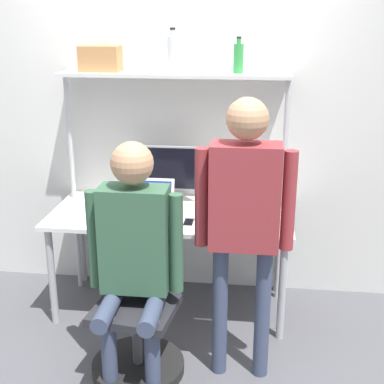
# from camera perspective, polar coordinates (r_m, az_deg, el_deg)

# --- Properties ---
(ground_plane) EXTENTS (12.00, 12.00, 0.00)m
(ground_plane) POSITION_cam_1_polar(r_m,az_deg,el_deg) (3.74, -3.11, -15.11)
(ground_plane) COLOR #4C4C51
(wall_back) EXTENTS (8.00, 0.06, 2.70)m
(wall_back) POSITION_cam_1_polar(r_m,az_deg,el_deg) (3.98, -1.43, 8.11)
(wall_back) COLOR silver
(wall_back) RESTS_ON ground_plane
(desk) EXTENTS (1.68, 0.76, 0.74)m
(desk) POSITION_cam_1_polar(r_m,az_deg,el_deg) (3.78, -2.25, -3.22)
(desk) COLOR silver
(desk) RESTS_ON ground_plane
(shelf_unit) EXTENTS (1.59, 0.30, 1.68)m
(shelf_unit) POSITION_cam_1_polar(r_m,az_deg,el_deg) (3.78, -1.86, 9.06)
(shelf_unit) COLOR silver
(shelf_unit) RESTS_ON ground_plane
(monitor) EXTENTS (0.51, 0.19, 0.42)m
(monitor) POSITION_cam_1_polar(r_m,az_deg,el_deg) (3.90, -3.15, 2.23)
(monitor) COLOR #B7B7BC
(monitor) RESTS_ON desk
(laptop) EXTENTS (0.31, 0.26, 0.25)m
(laptop) POSITION_cam_1_polar(r_m,az_deg,el_deg) (3.65, -4.44, -1.64)
(laptop) COLOR silver
(laptop) RESTS_ON desk
(cell_phone) EXTENTS (0.07, 0.15, 0.01)m
(cell_phone) POSITION_cam_1_polar(r_m,az_deg,el_deg) (3.55, -0.36, -3.28)
(cell_phone) COLOR silver
(cell_phone) RESTS_ON desk
(office_chair) EXTENTS (0.56, 0.56, 0.91)m
(office_chair) POSITION_cam_1_polar(r_m,az_deg,el_deg) (3.33, -5.64, -14.16)
(office_chair) COLOR black
(office_chair) RESTS_ON ground_plane
(person_seated) EXTENTS (0.55, 0.48, 1.42)m
(person_seated) POSITION_cam_1_polar(r_m,az_deg,el_deg) (3.02, -6.25, -5.60)
(person_seated) COLOR #38425B
(person_seated) RESTS_ON ground_plane
(person_standing) EXTENTS (0.55, 0.22, 1.66)m
(person_standing) POSITION_cam_1_polar(r_m,az_deg,el_deg) (2.93, 5.62, -1.67)
(person_standing) COLOR #38425B
(person_standing) RESTS_ON ground_plane
(bottle_clear) EXTENTS (0.07, 0.07, 0.30)m
(bottle_clear) POSITION_cam_1_polar(r_m,az_deg,el_deg) (3.74, -2.06, 14.54)
(bottle_clear) COLOR silver
(bottle_clear) RESTS_ON shelf_unit
(bottle_green) EXTENTS (0.07, 0.07, 0.24)m
(bottle_green) POSITION_cam_1_polar(r_m,az_deg,el_deg) (3.70, 4.98, 14.07)
(bottle_green) COLOR #2D8C3F
(bottle_green) RESTS_ON shelf_unit
(storage_box) EXTENTS (0.28, 0.17, 0.17)m
(storage_box) POSITION_cam_1_polar(r_m,az_deg,el_deg) (3.85, -9.75, 13.84)
(storage_box) COLOR #B27A47
(storage_box) RESTS_ON shelf_unit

